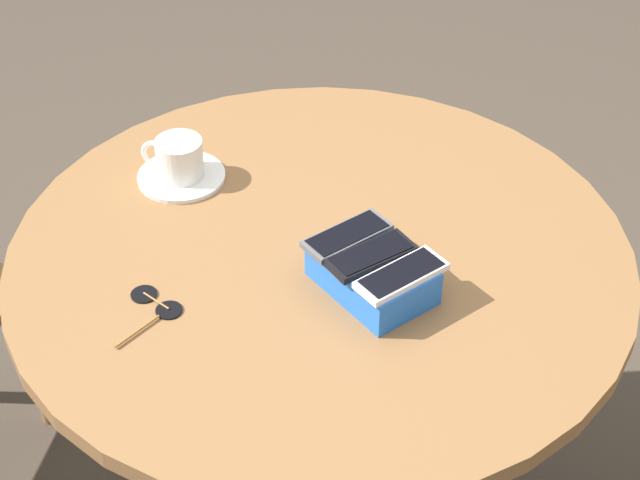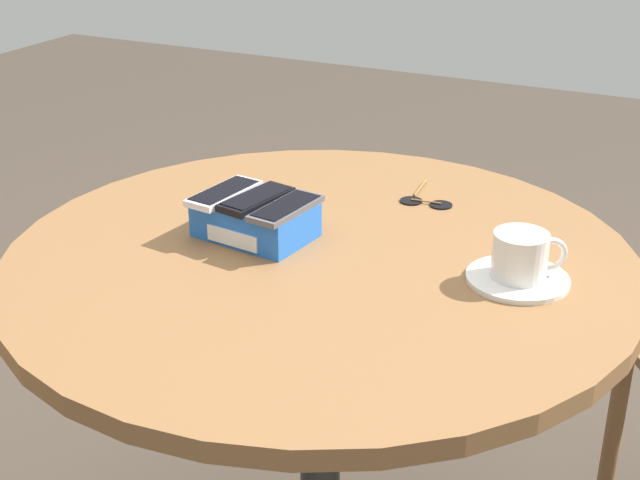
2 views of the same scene
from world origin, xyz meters
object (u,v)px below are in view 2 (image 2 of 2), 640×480
object	(u,v)px
phone_white	(224,193)
phone_gray	(285,209)
saucer	(517,279)
sunglasses	(425,201)
coffee_cup	(521,255)
phone_black	(256,199)
phone_box	(255,220)
round_table	(320,316)

from	to	relation	value
phone_white	phone_gray	size ratio (longest dim) A/B	1.00
saucer	sunglasses	xyz separation A→B (m)	(-0.23, 0.23, -0.00)
coffee_cup	sunglasses	world-z (taller)	coffee_cup
phone_black	sunglasses	size ratio (longest dim) A/B	1.15
saucer	sunglasses	size ratio (longest dim) A/B	1.22
phone_black	phone_gray	world-z (taller)	phone_black
saucer	phone_white	bearing A→B (deg)	-176.87
phone_gray	phone_black	bearing A→B (deg)	166.45
phone_gray	coffee_cup	xyz separation A→B (m)	(0.36, 0.04, -0.02)
phone_black	sunglasses	bearing A→B (deg)	52.98
phone_white	phone_black	distance (m)	0.06
phone_white	coffee_cup	world-z (taller)	coffee_cup
phone_box	coffee_cup	distance (m)	0.42
phone_box	phone_gray	xyz separation A→B (m)	(0.06, -0.01, 0.03)
phone_black	sunglasses	distance (m)	0.33
phone_white	coffee_cup	distance (m)	0.48
saucer	coffee_cup	world-z (taller)	coffee_cup
saucer	sunglasses	bearing A→B (deg)	134.38
saucer	coffee_cup	distance (m)	0.04
coffee_cup	sunglasses	size ratio (longest dim) A/B	0.83
round_table	sunglasses	xyz separation A→B (m)	(0.08, 0.27, 0.12)
round_table	sunglasses	distance (m)	0.30
coffee_cup	round_table	bearing A→B (deg)	-173.04
phone_box	phone_gray	world-z (taller)	phone_gray
phone_white	saucer	bearing A→B (deg)	3.13
sunglasses	phone_gray	bearing A→B (deg)	-116.53
phone_white	saucer	distance (m)	0.48
phone_white	sunglasses	world-z (taller)	phone_white
sunglasses	coffee_cup	bearing A→B (deg)	-45.23
round_table	phone_black	distance (m)	0.21
round_table	coffee_cup	world-z (taller)	coffee_cup
round_table	saucer	world-z (taller)	saucer
phone_box	saucer	xyz separation A→B (m)	(0.42, 0.03, -0.02)
saucer	phone_black	bearing A→B (deg)	-176.38
round_table	phone_black	size ratio (longest dim) A/B	6.97
saucer	coffee_cup	size ratio (longest dim) A/B	1.46
phone_black	saucer	world-z (taller)	phone_black
saucer	sunglasses	world-z (taller)	saucer
round_table	coffee_cup	xyz separation A→B (m)	(0.30, 0.04, 0.16)
phone_box	phone_gray	bearing A→B (deg)	-11.16
round_table	phone_box	distance (m)	0.19
saucer	coffee_cup	bearing A→B (deg)	30.22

